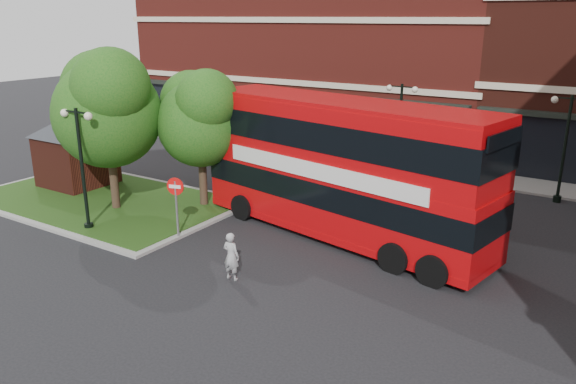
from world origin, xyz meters
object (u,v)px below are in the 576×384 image
Objects in this scene: bus at (341,160)px; car_white at (416,166)px; car_silver at (275,147)px; woman at (231,256)px.

car_white is at bearing 102.58° from bus.
bus is 9.54m from car_white.
car_white is (9.02, 0.00, 0.07)m from car_silver.
woman is at bearing -177.37° from car_white.
car_white reaches higher than car_silver.
car_silver is at bearing -62.41° from woman.
bus reaches higher than car_white.
car_white is at bearing -88.45° from car_silver.
bus is 2.72× the size of car_white.
bus is at bearing -103.65° from woman.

